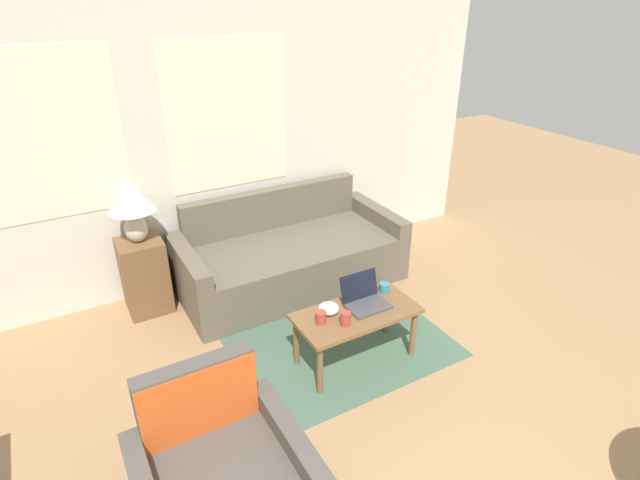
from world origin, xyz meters
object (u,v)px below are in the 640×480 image
object	(u,v)px
table_lamp	(131,201)
laptop	(365,298)
coffee_table	(356,318)
cup_white	(321,317)
couch	(289,257)
cup_yellow	(346,319)
cup_navy	(384,288)
snack_bowl	(329,308)

from	to	relation	value
table_lamp	laptop	size ratio (longest dim) A/B	1.71
coffee_table	cup_white	distance (m)	0.31
coffee_table	cup_white	bearing A→B (deg)	177.28
coffee_table	couch	bearing A→B (deg)	86.55
couch	cup_yellow	bearing A→B (deg)	-99.59
cup_navy	snack_bowl	xyz separation A→B (m)	(-0.52, -0.03, -0.00)
table_lamp	cup_white	distance (m)	1.81
cup_yellow	cup_navy	bearing A→B (deg)	23.45
laptop	cup_navy	bearing A→B (deg)	15.99
cup_navy	snack_bowl	distance (m)	0.52
couch	cup_white	bearing A→B (deg)	-106.22
cup_navy	cup_white	xyz separation A→B (m)	(-0.63, -0.10, 0.01)
snack_bowl	cup_white	bearing A→B (deg)	-144.73
couch	cup_navy	bearing A→B (deg)	-77.46
coffee_table	cup_yellow	xyz separation A→B (m)	(-0.16, -0.10, 0.11)
couch	cup_navy	distance (m)	1.21
cup_navy	snack_bowl	bearing A→B (deg)	-177.11
cup_white	cup_yellow	bearing A→B (deg)	-38.76
cup_yellow	snack_bowl	distance (m)	0.19
couch	snack_bowl	world-z (taller)	couch
table_lamp	laptop	bearing A→B (deg)	-47.39
coffee_table	laptop	bearing A→B (deg)	26.10
couch	table_lamp	distance (m)	1.51
cup_yellow	couch	bearing A→B (deg)	80.41
coffee_table	cup_white	xyz separation A→B (m)	(-0.29, 0.01, 0.10)
coffee_table	cup_navy	xyz separation A→B (m)	(0.34, 0.12, 0.10)
snack_bowl	coffee_table	bearing A→B (deg)	-26.77
couch	table_lamp	bearing A→B (deg)	171.14
couch	snack_bowl	distance (m)	1.23
snack_bowl	table_lamp	bearing A→B (deg)	126.48
coffee_table	laptop	xyz separation A→B (m)	(0.11, 0.05, 0.11)
cup_navy	coffee_table	bearing A→B (deg)	-160.68
coffee_table	cup_navy	bearing A→B (deg)	19.32
cup_navy	cup_white	distance (m)	0.63
cup_navy	cup_white	world-z (taller)	cup_white
table_lamp	cup_navy	distance (m)	2.13
couch	cup_white	xyz separation A→B (m)	(-0.37, -1.26, 0.21)
couch	coffee_table	xyz separation A→B (m)	(-0.08, -1.28, 0.11)
coffee_table	snack_bowl	distance (m)	0.22
table_lamp	cup_navy	world-z (taller)	table_lamp
table_lamp	laptop	distance (m)	2.01
cup_navy	cup_yellow	world-z (taller)	cup_yellow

